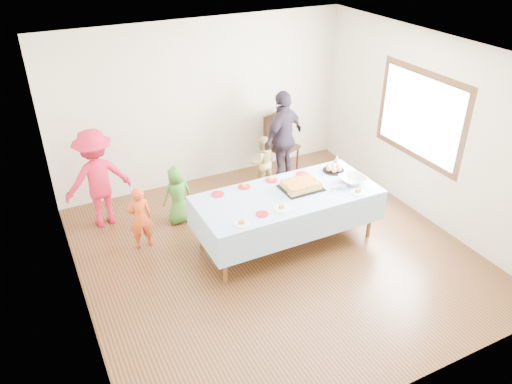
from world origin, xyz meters
TOP-DOWN VIEW (x-y plane):
  - ground at (0.00, 0.00)m, footprint 5.00×5.00m
  - room_walls at (0.05, 0.00)m, footprint 5.04×5.04m
  - party_table at (0.28, 0.18)m, footprint 2.50×1.10m
  - birthday_cake at (0.51, 0.22)m, footprint 0.55×0.43m
  - rolls_tray at (1.20, 0.45)m, footprint 0.31×0.31m
  - punch_bowl at (1.25, 0.04)m, footprint 0.37×0.37m
  - party_hat at (1.39, 0.64)m, footprint 0.09×0.09m
  - fork_pile at (0.96, 0.00)m, footprint 0.24×0.18m
  - plate_red_far_a at (-0.57, 0.58)m, footprint 0.18×0.18m
  - plate_red_far_b at (-0.17, 0.61)m, footprint 0.17×0.17m
  - plate_red_far_c at (0.25, 0.60)m, footprint 0.17×0.17m
  - plate_red_far_d at (0.73, 0.57)m, footprint 0.16×0.16m
  - plate_red_near at (-0.27, -0.13)m, footprint 0.16×0.16m
  - plate_white_left at (-0.59, -0.21)m, footprint 0.20×0.20m
  - plate_white_mid at (0.01, -0.12)m, footprint 0.21×0.21m
  - plate_white_right at (1.14, -0.23)m, footprint 0.20×0.20m
  - dining_chair at (1.22, 2.14)m, footprint 0.60×0.60m
  - toddler_left at (-1.56, 0.98)m, footprint 0.35×0.23m
  - toddler_mid at (-0.90, 1.36)m, footprint 0.46×0.32m
  - toddler_right at (0.71, 1.77)m, footprint 0.47×0.38m
  - adult_left at (-1.92, 1.83)m, footprint 1.02×0.65m
  - adult_right at (1.11, 1.78)m, footprint 1.02×0.75m

SIDE VIEW (x-z plane):
  - ground at x=0.00m, z-range 0.00..0.00m
  - toddler_mid at x=-0.90m, z-range 0.00..0.91m
  - toddler_right at x=0.71m, z-range 0.00..0.91m
  - toddler_left at x=-1.56m, z-range 0.00..0.93m
  - dining_chair at x=1.22m, z-range 0.06..1.13m
  - party_table at x=0.28m, z-range 0.33..1.11m
  - adult_left at x=-1.92m, z-range 0.00..1.50m
  - plate_red_far_a at x=-0.57m, z-range 0.78..0.79m
  - plate_red_far_b at x=-0.17m, z-range 0.78..0.79m
  - plate_red_far_c at x=0.25m, z-range 0.78..0.79m
  - plate_red_far_d at x=0.73m, z-range 0.78..0.79m
  - plate_red_near at x=-0.27m, z-range 0.78..0.79m
  - plate_white_left at x=-0.59m, z-range 0.78..0.79m
  - plate_white_mid at x=0.01m, z-range 0.78..0.79m
  - plate_white_right at x=1.14m, z-range 0.78..0.79m
  - adult_right at x=1.11m, z-range 0.00..1.61m
  - fork_pile at x=0.96m, z-range 0.78..0.85m
  - rolls_tray at x=1.20m, z-range 0.77..0.87m
  - punch_bowl at x=1.25m, z-range 0.78..0.87m
  - birthday_cake at x=0.51m, z-range 0.78..0.88m
  - party_hat at x=1.39m, z-range 0.78..0.94m
  - room_walls at x=0.05m, z-range 0.41..3.13m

